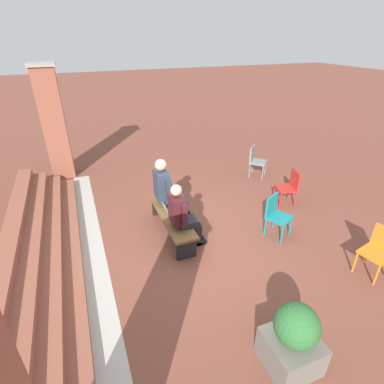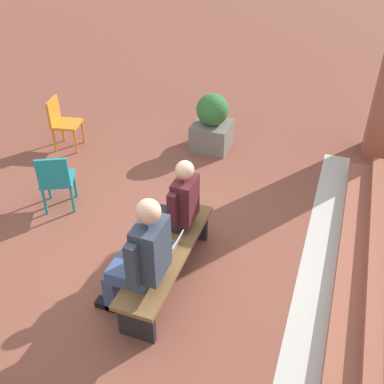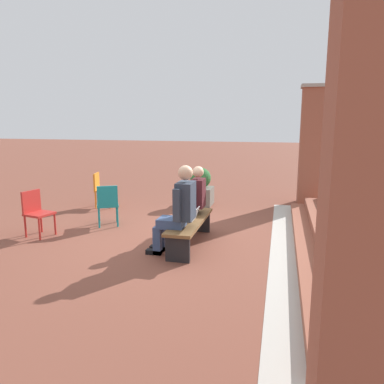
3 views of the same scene
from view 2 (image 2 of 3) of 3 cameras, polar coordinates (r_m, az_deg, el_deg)
The scene contains 9 objects.
ground_plane at distance 5.45m, azimuth -5.05°, elevation -7.84°, with size 60.00×60.00×0.00m, color brown.
concrete_strip at distance 4.92m, azimuth 14.57°, elevation -15.13°, with size 6.96×0.40×0.01m, color #B7B2A8.
bench at distance 4.88m, azimuth -3.09°, elevation -8.23°, with size 1.80×0.44×0.45m.
person_student at distance 4.99m, azimuth -1.98°, elevation -1.87°, with size 0.52×0.66×1.31m.
person_adult at distance 4.32m, azimuth -6.54°, elevation -8.11°, with size 0.60×0.75×1.43m.
laptop at distance 4.77m, azimuth -3.09°, elevation -7.11°, with size 0.32×0.29×0.21m.
plastic_chair_foreground at distance 6.13m, azimuth -16.90°, elevation 1.62°, with size 0.56×0.56×0.84m.
plastic_chair_far_right at distance 7.68m, azimuth -16.23°, elevation 8.74°, with size 0.50×0.50×0.84m.
planter at distance 7.38m, azimuth 2.55°, elevation 8.67°, with size 0.60×0.60×0.94m.
Camera 2 is at (3.60, 1.79, 3.68)m, focal length 42.00 mm.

